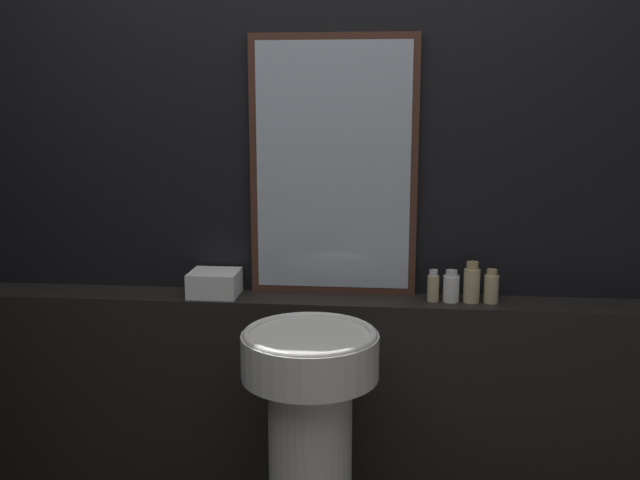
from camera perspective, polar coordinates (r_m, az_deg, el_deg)
wall_back at (r=2.56m, az=-1.02°, el=3.96°), size 8.00×0.06×2.50m
vanity_counter at (r=2.66m, az=-1.28°, el=-13.86°), size 2.73×0.19×0.89m
pedestal_sink at (r=2.27m, az=-0.79°, el=-16.00°), size 0.41×0.41×0.90m
mirror at (r=2.49m, az=1.07°, el=5.87°), size 0.58×0.03×0.90m
towel_stack at (r=2.55m, az=-8.42°, el=-3.43°), size 0.17×0.16×0.09m
shampoo_bottle at (r=2.48m, az=9.04°, el=-3.71°), size 0.04×0.04×0.11m
conditioner_bottle at (r=2.49m, az=10.45°, el=-3.72°), size 0.06×0.06×0.11m
lotion_bottle at (r=2.49m, az=12.04°, el=-3.43°), size 0.06×0.06×0.14m
body_wash_bottle at (r=2.50m, az=13.54°, el=-3.70°), size 0.05×0.05×0.12m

